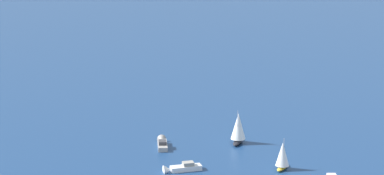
{
  "coord_description": "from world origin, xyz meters",
  "views": [
    {
      "loc": [
        -111.87,
        105.79,
        69.2
      ],
      "look_at": [
        0.0,
        0.0,
        30.65
      ],
      "focal_mm": 67.64,
      "sensor_mm": 36.0,
      "label": 1
    }
  ],
  "objects": [
    {
      "name": "sailboat_trailing",
      "position": [
        5.61,
        -39.02,
        3.95
      ],
      "size": [
        4.68,
        6.96,
        8.66
      ],
      "color": "gold",
      "rests_on": "ground_plane"
    },
    {
      "name": "motorboat_outer_ring_c",
      "position": [
        23.58,
        -18.11,
        0.82
      ],
      "size": [
        7.28,
        10.53,
        3.04
      ],
      "color": "white",
      "rests_on": "ground_plane"
    },
    {
      "name": "sailboat_near_centre",
      "position": [
        29.2,
        -46.73,
        4.77
      ],
      "size": [
        6.27,
        8.13,
        10.44
      ],
      "color": "black",
      "rests_on": "ground_plane"
    },
    {
      "name": "motorboat_outer_ring_d",
      "position": [
        42.75,
        -28.23,
        0.83
      ],
      "size": [
        9.97,
        8.78,
        3.08
      ],
      "color": "#9E9993",
      "rests_on": "ground_plane"
    }
  ]
}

